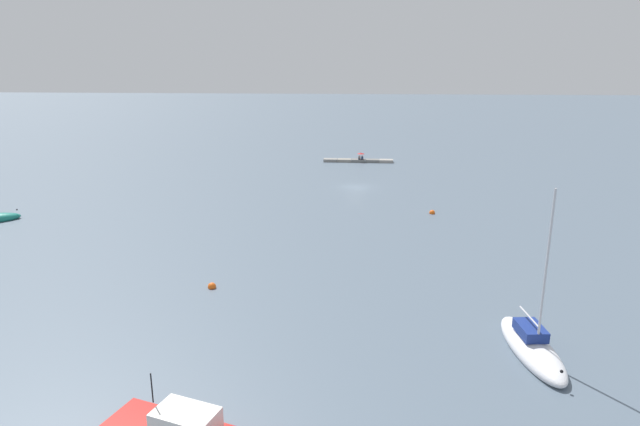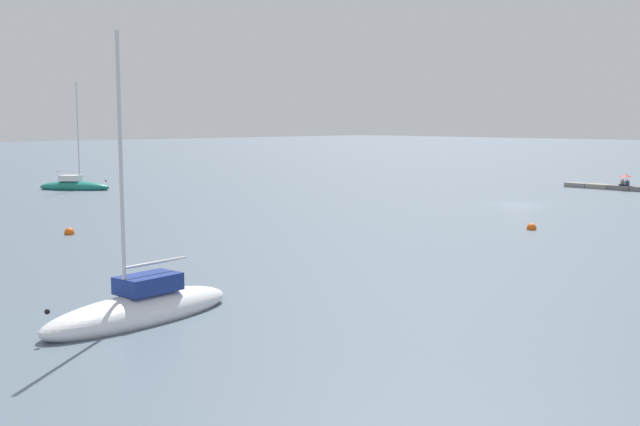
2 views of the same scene
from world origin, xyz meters
The scene contains 9 objects.
ground_plane centered at (0.00, 0.00, 0.00)m, with size 500.00×500.00×0.00m, color slate.
seawall_pier centered at (0.00, -21.59, 0.26)m, with size 12.98×1.72×0.53m.
person_seated_blue_left centered at (-0.74, -21.43, 0.78)m, with size 0.45×0.64×0.73m.
person_seated_grey_right centered at (-0.18, -21.43, 0.78)m, with size 0.45×0.64×0.73m.
umbrella_open_red centered at (-0.47, -21.60, 1.65)m, with size 1.35×1.35×1.29m.
sailboat_white_near centered at (-12.11, 47.19, 0.42)m, with size 3.46×8.85×11.46m.
sailboat_teal_mid centered at (43.20, 22.38, 0.41)m, with size 7.98×6.82×12.44m.
mooring_buoy_near centered at (11.23, 38.67, 0.12)m, with size 0.69×0.69×0.69m.
mooring_buoy_mid centered at (-9.65, 13.94, 0.12)m, with size 0.69×0.69×0.69m.
Camera 2 is at (-37.93, 62.52, 7.72)m, focal length 43.03 mm.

